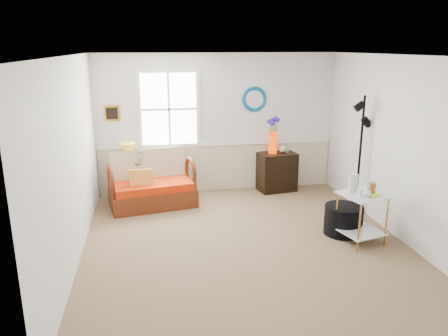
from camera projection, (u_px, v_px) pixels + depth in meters
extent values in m
cube|color=brown|center=(245.00, 244.00, 6.20)|extent=(4.50, 5.00, 0.01)
cube|color=white|center=(248.00, 55.00, 5.49)|extent=(4.50, 5.00, 0.01)
cube|color=silver|center=(217.00, 124.00, 8.22)|extent=(4.50, 0.01, 2.60)
cube|color=silver|center=(315.00, 231.00, 3.47)|extent=(4.50, 0.01, 2.60)
cube|color=silver|center=(72.00, 163.00, 5.48)|extent=(0.01, 5.00, 2.60)
cube|color=silver|center=(401.00, 149.00, 6.21)|extent=(0.01, 5.00, 2.60)
cube|color=beige|center=(218.00, 167.00, 8.43)|extent=(4.46, 0.02, 0.90)
cube|color=white|center=(218.00, 144.00, 8.29)|extent=(4.46, 0.04, 0.06)
cube|color=orange|center=(112.00, 113.00, 7.81)|extent=(0.28, 0.03, 0.28)
torus|color=#0761A0|center=(254.00, 99.00, 8.19)|extent=(0.47, 0.07, 0.47)
imported|color=#507F3C|center=(138.00, 163.00, 7.78)|extent=(0.48, 0.50, 0.30)
cylinder|color=black|center=(343.00, 220.00, 6.50)|extent=(0.67, 0.67, 0.44)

